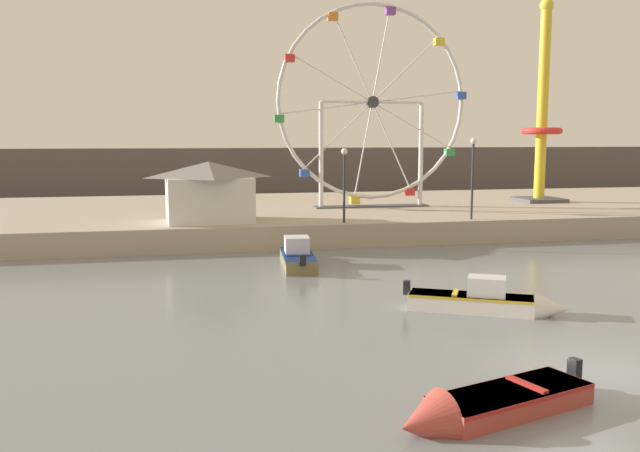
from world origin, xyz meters
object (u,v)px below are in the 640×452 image
(motorboat_white_red_stripe, at_px, (492,301))
(motorboat_olive_wood, at_px, (296,255))
(promenade_lamp_near, at_px, (473,167))
(promenade_lamp_far, at_px, (344,174))
(carnival_booth_white_ticket, at_px, (209,190))
(motorboat_faded_red, at_px, (481,407))
(drop_tower_yellow_tower, at_px, (542,122))
(ferris_wheel_white_frame, at_px, (372,106))

(motorboat_white_red_stripe, bearing_deg, motorboat_olive_wood, 143.26)
(motorboat_white_red_stripe, relative_size, promenade_lamp_near, 1.13)
(motorboat_olive_wood, xyz_separation_m, promenade_lamp_far, (3.14, 4.09, 3.24))
(promenade_lamp_far, bearing_deg, carnival_booth_white_ticket, 163.78)
(motorboat_olive_wood, height_order, motorboat_white_red_stripe, motorboat_olive_wood)
(motorboat_faded_red, relative_size, motorboat_white_red_stripe, 0.97)
(motorboat_white_red_stripe, xyz_separation_m, drop_tower_yellow_tower, (13.97, 21.78, 6.01))
(promenade_lamp_far, bearing_deg, ferris_wheel_white_frame, 64.06)
(motorboat_faded_red, bearing_deg, ferris_wheel_white_frame, -119.78)
(motorboat_olive_wood, relative_size, promenade_lamp_near, 1.24)
(carnival_booth_white_ticket, bearing_deg, ferris_wheel_white_frame, 24.48)
(motorboat_faded_red, distance_m, promenade_lamp_near, 23.17)
(motorboat_white_red_stripe, height_order, carnival_booth_white_ticket, carnival_booth_white_ticket)
(motorboat_white_red_stripe, xyz_separation_m, promenade_lamp_near, (5.44, 13.58, 3.54))
(promenade_lamp_near, bearing_deg, carnival_booth_white_ticket, 172.11)
(drop_tower_yellow_tower, xyz_separation_m, promenade_lamp_near, (-8.53, -8.20, -2.47))
(ferris_wheel_white_frame, bearing_deg, motorboat_olive_wood, -120.45)
(motorboat_faded_red, distance_m, motorboat_white_red_stripe, 8.28)
(ferris_wheel_white_frame, bearing_deg, promenade_lamp_near, -65.03)
(ferris_wheel_white_frame, distance_m, drop_tower_yellow_tower, 11.94)
(motorboat_olive_wood, bearing_deg, promenade_lamp_far, -32.55)
(motorboat_white_red_stripe, bearing_deg, promenade_lamp_far, 123.49)
(motorboat_faded_red, height_order, carnival_booth_white_ticket, carnival_booth_white_ticket)
(promenade_lamp_near, xyz_separation_m, promenade_lamp_far, (-6.84, -0.05, -0.29))
(promenade_lamp_near, relative_size, promenade_lamp_far, 1.14)
(drop_tower_yellow_tower, relative_size, promenade_lamp_near, 3.11)
(drop_tower_yellow_tower, distance_m, carnival_booth_white_ticket, 23.10)
(ferris_wheel_white_frame, xyz_separation_m, carnival_booth_white_ticket, (-10.05, -5.31, -4.54))
(motorboat_faded_red, xyz_separation_m, motorboat_olive_wood, (-0.70, 16.77, 0.14))
(motorboat_olive_wood, distance_m, carnival_booth_white_ticket, 7.30)
(motorboat_olive_wood, relative_size, motorboat_white_red_stripe, 1.09)
(motorboat_olive_wood, distance_m, promenade_lamp_near, 11.37)
(motorboat_white_red_stripe, xyz_separation_m, carnival_booth_white_ticket, (-7.95, 15.44, 2.39))
(motorboat_faded_red, relative_size, carnival_booth_white_ticket, 0.96)
(motorboat_faded_red, bearing_deg, drop_tower_yellow_tower, -139.27)
(motorboat_olive_wood, distance_m, drop_tower_yellow_tower, 23.04)
(promenade_lamp_near, bearing_deg, motorboat_white_red_stripe, -111.83)
(motorboat_white_red_stripe, height_order, drop_tower_yellow_tower, drop_tower_yellow_tower)
(motorboat_olive_wood, distance_m, motorboat_white_red_stripe, 10.47)
(motorboat_faded_red, xyz_separation_m, motorboat_white_red_stripe, (3.83, 7.33, 0.13))
(motorboat_faded_red, relative_size, promenade_lamp_far, 1.25)
(motorboat_white_red_stripe, relative_size, carnival_booth_white_ticket, 0.99)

